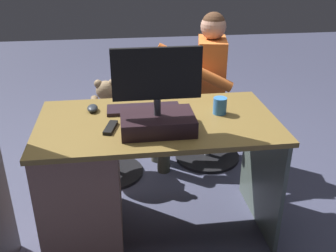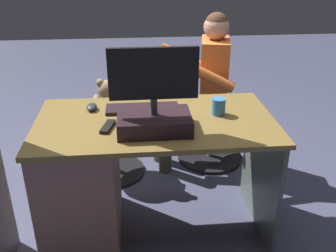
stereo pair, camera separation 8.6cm
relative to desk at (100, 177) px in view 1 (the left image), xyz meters
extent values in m
plane|color=#40425B|center=(-0.34, -0.34, -0.40)|extent=(10.00, 10.00, 0.00)
cube|color=brown|center=(-0.34, 0.00, 0.33)|extent=(1.31, 0.72, 0.03)
cube|color=#8C6559|center=(0.10, 0.00, -0.04)|extent=(0.42, 0.66, 0.71)
cube|color=#4C5951|center=(-0.97, 0.00, -0.04)|extent=(0.02, 0.65, 0.71)
cube|color=black|center=(-0.33, 0.13, 0.39)|extent=(0.38, 0.26, 0.09)
cylinder|color=#333338|center=(-0.33, 0.13, 0.47)|extent=(0.04, 0.04, 0.09)
cube|color=black|center=(-0.33, 0.13, 0.65)|extent=(0.44, 0.02, 0.26)
cube|color=black|center=(-0.33, 0.11, 0.65)|extent=(0.41, 0.00, 0.23)
cube|color=black|center=(-0.27, -0.14, 0.35)|extent=(0.42, 0.14, 0.02)
ellipsoid|color=#262B31|center=(0.02, -0.17, 0.36)|extent=(0.06, 0.10, 0.04)
cylinder|color=#3372BF|center=(-0.70, -0.04, 0.39)|extent=(0.08, 0.08, 0.09)
cube|color=black|center=(-0.08, 0.08, 0.35)|extent=(0.08, 0.16, 0.02)
cube|color=beige|center=(-0.39, 0.05, 0.36)|extent=(0.28, 0.34, 0.02)
cylinder|color=black|center=(-0.04, -0.66, -0.39)|extent=(0.48, 0.48, 0.03)
cylinder|color=gray|center=(-0.04, -0.66, -0.19)|extent=(0.04, 0.04, 0.36)
cylinder|color=#424B3F|center=(-0.04, -0.66, 0.02)|extent=(0.40, 0.40, 0.06)
ellipsoid|color=#8D7454|center=(-0.04, -0.66, 0.14)|extent=(0.18, 0.15, 0.19)
sphere|color=#8D7454|center=(-0.04, -0.66, 0.29)|extent=(0.14, 0.14, 0.14)
sphere|color=beige|center=(-0.04, -0.72, 0.28)|extent=(0.05, 0.05, 0.05)
sphere|color=#8D7454|center=(-0.09, -0.66, 0.34)|extent=(0.06, 0.06, 0.06)
sphere|color=#8D7454|center=(0.00, -0.66, 0.34)|extent=(0.06, 0.06, 0.06)
cylinder|color=#8D7454|center=(-0.13, -0.69, 0.18)|extent=(0.05, 0.14, 0.09)
cylinder|color=#8D7454|center=(0.04, -0.69, 0.18)|extent=(0.05, 0.14, 0.09)
cylinder|color=#8D7454|center=(-0.09, -0.76, 0.08)|extent=(0.06, 0.11, 0.06)
cylinder|color=#8D7454|center=(0.00, -0.76, 0.08)|extent=(0.06, 0.11, 0.06)
cylinder|color=black|center=(-0.83, -0.81, -0.39)|extent=(0.53, 0.53, 0.03)
cylinder|color=gray|center=(-0.83, -0.81, -0.19)|extent=(0.04, 0.04, 0.36)
cylinder|color=#2B5C64|center=(-0.83, -0.81, 0.02)|extent=(0.40, 0.40, 0.06)
cube|color=orange|center=(-0.83, -0.81, 0.32)|extent=(0.26, 0.35, 0.54)
sphere|color=tan|center=(-0.83, -0.81, 0.68)|extent=(0.19, 0.19, 0.19)
sphere|color=#4D3221|center=(-0.83, -0.81, 0.70)|extent=(0.17, 0.17, 0.17)
cylinder|color=orange|center=(-0.72, -0.59, 0.40)|extent=(0.43, 0.15, 0.25)
cylinder|color=orange|center=(-0.65, -0.98, 0.40)|extent=(0.43, 0.15, 0.25)
cylinder|color=#424335|center=(-0.65, -0.69, 0.07)|extent=(0.42, 0.18, 0.11)
cylinder|color=#424335|center=(-0.45, -0.65, -0.18)|extent=(0.10, 0.10, 0.44)
cylinder|color=#424335|center=(-0.62, -0.86, 0.07)|extent=(0.42, 0.18, 0.11)
cylinder|color=#424335|center=(-0.42, -0.82, -0.18)|extent=(0.10, 0.10, 0.44)
camera|label=1|loc=(-0.14, 1.91, 1.22)|focal=41.13mm
camera|label=2|loc=(-0.23, 1.92, 1.22)|focal=41.13mm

